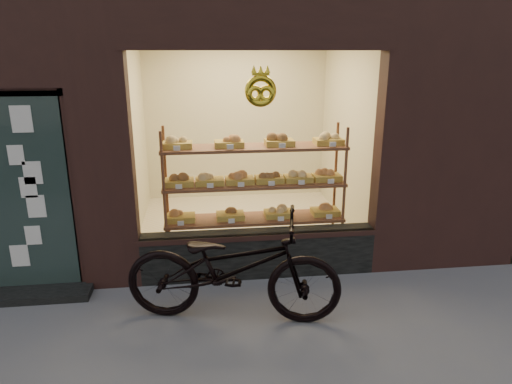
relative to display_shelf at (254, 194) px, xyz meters
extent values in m
cube|color=black|center=(0.00, -0.42, -0.60)|extent=(2.70, 0.25, 0.55)
cube|color=#253432|center=(-2.45, -0.49, 0.23)|extent=(0.90, 0.04, 2.15)
cube|color=black|center=(-2.45, -0.65, -0.83)|extent=(1.15, 0.35, 0.08)
torus|color=gold|center=(0.00, -0.53, 1.28)|extent=(0.33, 0.07, 0.33)
cube|color=#582D19|center=(0.00, 0.00, -0.82)|extent=(2.20, 0.45, 0.04)
cube|color=#582D19|center=(0.00, 0.00, -0.32)|extent=(2.20, 0.45, 0.03)
cube|color=#582D19|center=(0.00, 0.00, 0.13)|extent=(2.20, 0.45, 0.04)
cube|color=#582D19|center=(0.00, 0.00, 0.58)|extent=(2.20, 0.45, 0.04)
cylinder|color=#582D19|center=(-1.07, -0.19, -0.02)|extent=(0.04, 0.04, 1.70)
cylinder|color=#582D19|center=(1.07, -0.19, -0.02)|extent=(0.04, 0.04, 1.70)
cylinder|color=#582D19|center=(-1.07, 0.20, -0.02)|extent=(0.04, 0.04, 1.70)
cylinder|color=#582D19|center=(1.07, 0.20, -0.02)|extent=(0.04, 0.04, 1.70)
cube|color=#A38430|center=(-0.90, 0.00, -0.27)|extent=(0.34, 0.24, 0.07)
sphere|color=#9D5829|center=(-0.90, 0.00, -0.18)|extent=(0.11, 0.11, 0.11)
cube|color=white|center=(-0.90, -0.18, -0.27)|extent=(0.07, 0.01, 0.05)
cube|color=#A38430|center=(-0.30, 0.00, -0.27)|extent=(0.34, 0.24, 0.07)
sphere|color=brown|center=(-0.30, 0.00, -0.18)|extent=(0.11, 0.11, 0.11)
cube|color=white|center=(-0.30, -0.18, -0.27)|extent=(0.08, 0.01, 0.05)
cube|color=#A38430|center=(0.30, 0.00, -0.27)|extent=(0.34, 0.24, 0.07)
sphere|color=tan|center=(0.30, 0.00, -0.18)|extent=(0.11, 0.11, 0.11)
cube|color=white|center=(0.30, -0.18, -0.27)|extent=(0.07, 0.01, 0.05)
cube|color=#A38430|center=(0.90, 0.00, -0.27)|extent=(0.34, 0.24, 0.07)
sphere|color=#9D5829|center=(0.90, 0.00, -0.18)|extent=(0.11, 0.11, 0.11)
cube|color=white|center=(0.90, -0.18, -0.27)|extent=(0.08, 0.01, 0.05)
cube|color=#A38430|center=(-0.90, 0.00, 0.18)|extent=(0.34, 0.24, 0.07)
sphere|color=brown|center=(-0.90, 0.00, 0.27)|extent=(0.11, 0.11, 0.11)
cube|color=white|center=(-0.90, -0.18, 0.18)|extent=(0.07, 0.01, 0.06)
cube|color=#A38430|center=(-0.54, 0.00, 0.18)|extent=(0.34, 0.24, 0.07)
sphere|color=tan|center=(-0.54, 0.00, 0.27)|extent=(0.11, 0.11, 0.11)
cube|color=white|center=(-0.54, -0.18, 0.18)|extent=(0.08, 0.01, 0.06)
cube|color=#A38430|center=(-0.18, 0.00, 0.18)|extent=(0.34, 0.24, 0.07)
sphere|color=#9D5829|center=(-0.18, 0.00, 0.27)|extent=(0.11, 0.11, 0.11)
cube|color=white|center=(-0.18, -0.18, 0.18)|extent=(0.07, 0.01, 0.06)
cube|color=#A38430|center=(0.18, 0.00, 0.18)|extent=(0.34, 0.24, 0.07)
sphere|color=brown|center=(0.18, 0.00, 0.27)|extent=(0.11, 0.11, 0.11)
cube|color=white|center=(0.18, -0.18, 0.18)|extent=(0.07, 0.01, 0.06)
cube|color=#A38430|center=(0.54, 0.00, 0.18)|extent=(0.34, 0.24, 0.07)
sphere|color=tan|center=(0.54, 0.00, 0.27)|extent=(0.11, 0.11, 0.11)
cube|color=white|center=(0.54, -0.18, 0.18)|extent=(0.08, 0.01, 0.06)
cube|color=#A38430|center=(0.90, 0.00, 0.18)|extent=(0.34, 0.24, 0.07)
sphere|color=#9D5829|center=(0.90, 0.00, 0.27)|extent=(0.11, 0.11, 0.11)
cube|color=white|center=(0.90, -0.18, 0.18)|extent=(0.08, 0.01, 0.06)
cube|color=#A38430|center=(-0.90, 0.00, 0.63)|extent=(0.34, 0.24, 0.07)
sphere|color=tan|center=(-0.90, 0.00, 0.72)|extent=(0.11, 0.11, 0.11)
cube|color=white|center=(-0.90, -0.18, 0.63)|extent=(0.07, 0.01, 0.06)
cube|color=#A38430|center=(-0.30, 0.00, 0.63)|extent=(0.34, 0.24, 0.07)
sphere|color=#9D5829|center=(-0.30, 0.00, 0.72)|extent=(0.11, 0.11, 0.11)
cube|color=white|center=(-0.30, -0.18, 0.63)|extent=(0.08, 0.01, 0.06)
cube|color=#A38430|center=(0.30, 0.00, 0.63)|extent=(0.34, 0.24, 0.07)
sphere|color=brown|center=(0.30, 0.00, 0.72)|extent=(0.11, 0.11, 0.11)
cube|color=white|center=(0.30, -0.18, 0.63)|extent=(0.07, 0.01, 0.06)
cube|color=#A38430|center=(0.90, 0.00, 0.63)|extent=(0.34, 0.24, 0.07)
sphere|color=tan|center=(0.90, 0.00, 0.72)|extent=(0.11, 0.11, 0.11)
cube|color=white|center=(0.90, -0.18, 0.63)|extent=(0.08, 0.01, 0.06)
imported|color=black|center=(-0.37, -1.31, -0.32)|extent=(2.19, 1.14, 1.10)
camera|label=1|loc=(-0.65, -5.28, 1.67)|focal=32.00mm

